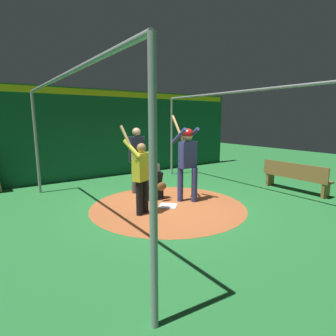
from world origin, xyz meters
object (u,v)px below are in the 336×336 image
at_px(umpire, 137,156).
at_px(visitor, 141,174).
at_px(bench, 295,176).
at_px(batter, 187,157).
at_px(home_plate, 168,206).
at_px(catcher, 154,185).

relative_size(umpire, visitor, 0.94).
bearing_deg(bench, batter, -108.07).
distance_m(batter, umpire, 1.61).
distance_m(umpire, visitor, 1.82).
bearing_deg(batter, home_plate, -84.74).
relative_size(home_plate, bench, 0.22).
bearing_deg(home_plate, bench, 75.58).
height_order(catcher, umpire, umpire).
height_order(home_plate, umpire, umpire).
distance_m(home_plate, bench, 3.97).
xyz_separation_m(catcher, bench, (1.67, 3.79, 0.07)).
bearing_deg(batter, visitor, -83.40).
bearing_deg(umpire, home_plate, 0.33).
distance_m(home_plate, umpire, 1.86).
bearing_deg(home_plate, catcher, 177.53).
bearing_deg(home_plate, umpire, -179.67).
distance_m(home_plate, catcher, 0.78).
bearing_deg(umpire, batter, 23.46).
bearing_deg(bench, visitor, -100.79).
height_order(visitor, bench, visitor).
distance_m(batter, bench, 3.43).
bearing_deg(catcher, bench, 66.25).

